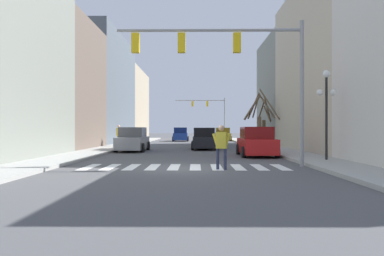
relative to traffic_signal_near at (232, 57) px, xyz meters
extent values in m
plane|color=#4C4C4F|center=(-2.01, -0.67, -4.70)|extent=(240.00, 240.00, 0.00)
cube|color=#9E9E99|center=(-8.42, -0.67, -4.62)|extent=(2.31, 90.00, 0.15)
cube|color=#9E9E99|center=(4.40, -0.67, -4.62)|extent=(2.31, 90.00, 0.15)
cube|color=#66564C|center=(-12.57, 13.10, 0.29)|extent=(6.00, 8.81, 9.97)
cube|color=#515B66|center=(-12.57, 25.33, 1.20)|extent=(6.00, 15.65, 11.80)
cube|color=tan|center=(-12.57, 40.50, 0.48)|extent=(6.00, 14.70, 10.35)
cube|color=#BCB299|center=(8.55, 10.47, 1.20)|extent=(6.00, 13.86, 11.80)
cube|color=gray|center=(8.55, 22.52, 0.69)|extent=(6.00, 10.22, 10.77)
cube|color=white|center=(-6.06, -0.15, -4.69)|extent=(0.45, 2.60, 0.01)
cube|color=white|center=(-5.16, -0.15, -4.69)|extent=(0.45, 2.60, 0.01)
cube|color=white|center=(-4.26, -0.15, -4.69)|extent=(0.45, 2.60, 0.01)
cube|color=white|center=(-3.36, -0.15, -4.69)|extent=(0.45, 2.60, 0.01)
cube|color=white|center=(-2.46, -0.15, -4.69)|extent=(0.45, 2.60, 0.01)
cube|color=white|center=(-1.56, -0.15, -4.69)|extent=(0.45, 2.60, 0.01)
cube|color=white|center=(-0.66, -0.15, -4.69)|extent=(0.45, 2.60, 0.01)
cube|color=white|center=(0.24, -0.15, -4.69)|extent=(0.45, 2.60, 0.01)
cube|color=white|center=(1.14, -0.15, -4.69)|extent=(0.45, 2.60, 0.01)
cube|color=white|center=(2.04, -0.15, -4.69)|extent=(0.45, 2.60, 0.01)
cylinder|color=gray|center=(2.99, 0.00, -1.57)|extent=(0.18, 0.18, 6.26)
cylinder|color=gray|center=(-0.97, 0.00, 1.16)|extent=(7.91, 0.14, 0.14)
cube|color=yellow|center=(0.22, 0.00, 0.61)|extent=(0.32, 0.28, 0.84)
cube|color=yellow|center=(-2.15, 0.00, 0.61)|extent=(0.32, 0.28, 0.84)
cube|color=yellow|center=(-4.13, 0.00, 0.61)|extent=(0.32, 0.28, 0.84)
cylinder|color=gray|center=(2.99, 42.98, -1.44)|extent=(0.18, 0.18, 6.51)
cylinder|color=gray|center=(-0.92, 42.98, 1.41)|extent=(7.81, 0.14, 0.14)
cube|color=yellow|center=(0.26, 42.98, 0.86)|extent=(0.32, 0.28, 0.84)
cube|color=yellow|center=(-2.09, 42.98, 0.86)|extent=(0.32, 0.28, 0.84)
cylinder|color=black|center=(4.70, 1.91, -2.58)|extent=(0.12, 0.12, 3.92)
sphere|color=white|center=(4.70, 1.91, -0.44)|extent=(0.36, 0.36, 0.36)
sphere|color=white|center=(4.38, 1.91, -1.33)|extent=(0.31, 0.31, 0.31)
sphere|color=white|center=(5.02, 1.91, -1.33)|extent=(0.31, 0.31, 0.31)
cube|color=black|center=(-0.90, 13.69, -4.10)|extent=(1.74, 4.85, 0.84)
cube|color=black|center=(-0.90, 13.69, -3.33)|extent=(1.60, 2.52, 0.69)
cylinder|color=black|center=(-1.79, 15.20, -4.38)|extent=(0.22, 0.64, 0.64)
cylinder|color=black|center=(-0.01, 15.20, -4.38)|extent=(0.22, 0.64, 0.64)
cylinder|color=black|center=(-1.79, 12.19, -4.38)|extent=(0.22, 0.64, 0.64)
cylinder|color=black|center=(-0.01, 12.19, -4.38)|extent=(0.22, 0.64, 0.64)
cube|color=red|center=(2.07, 6.28, -4.09)|extent=(1.84, 4.43, 0.86)
cube|color=maroon|center=(2.07, 6.28, -3.31)|extent=(1.69, 2.30, 0.70)
cylinder|color=black|center=(1.13, 7.66, -4.38)|extent=(0.22, 0.64, 0.64)
cylinder|color=black|center=(3.01, 7.66, -4.38)|extent=(0.22, 0.64, 0.64)
cylinder|color=black|center=(1.13, 4.91, -4.38)|extent=(0.22, 0.64, 0.64)
cylinder|color=black|center=(3.01, 4.91, -4.38)|extent=(0.22, 0.64, 0.64)
cube|color=gray|center=(-6.11, 11.07, -4.09)|extent=(1.79, 4.88, 0.85)
cube|color=#464648|center=(-6.11, 11.07, -3.32)|extent=(1.65, 2.54, 0.70)
cylinder|color=black|center=(-7.03, 12.58, -4.38)|extent=(0.22, 0.64, 0.64)
cylinder|color=black|center=(-5.20, 12.58, -4.38)|extent=(0.22, 0.64, 0.64)
cylinder|color=black|center=(-7.03, 9.56, -4.38)|extent=(0.22, 0.64, 0.64)
cylinder|color=black|center=(-5.20, 9.56, -4.38)|extent=(0.22, 0.64, 0.64)
cube|color=#A38423|center=(-0.67, 20.65, -4.12)|extent=(1.91, 4.88, 0.81)
cube|color=#594813|center=(-0.67, 20.65, -3.38)|extent=(1.76, 2.54, 0.66)
cylinder|color=black|center=(-1.65, 22.16, -4.38)|extent=(0.22, 0.64, 0.64)
cylinder|color=black|center=(0.30, 22.16, -4.38)|extent=(0.22, 0.64, 0.64)
cylinder|color=black|center=(-1.65, 19.14, -4.38)|extent=(0.22, 0.64, 0.64)
cylinder|color=black|center=(0.30, 19.14, -4.38)|extent=(0.22, 0.64, 0.64)
cube|color=#A38423|center=(2.01, 34.11, -4.09)|extent=(1.95, 4.36, 0.87)
cube|color=#594813|center=(2.01, 34.11, -3.30)|extent=(1.79, 2.27, 0.71)
cylinder|color=black|center=(1.02, 35.46, -4.38)|extent=(0.22, 0.64, 0.64)
cylinder|color=black|center=(3.01, 35.46, -4.38)|extent=(0.22, 0.64, 0.64)
cylinder|color=black|center=(1.02, 32.76, -4.38)|extent=(0.22, 0.64, 0.64)
cylinder|color=black|center=(3.01, 32.76, -4.38)|extent=(0.22, 0.64, 0.64)
cube|color=navy|center=(-3.54, 32.93, -4.08)|extent=(1.79, 4.41, 0.88)
cube|color=#0E1C46|center=(-3.54, 32.93, -3.27)|extent=(1.65, 2.29, 0.72)
cylinder|color=black|center=(-2.62, 31.56, -4.38)|extent=(0.22, 0.64, 0.64)
cylinder|color=black|center=(-4.45, 31.56, -4.38)|extent=(0.22, 0.64, 0.64)
cylinder|color=black|center=(-2.62, 34.29, -4.38)|extent=(0.22, 0.64, 0.64)
cylinder|color=black|center=(-4.45, 34.29, -4.38)|extent=(0.22, 0.64, 0.64)
cylinder|color=#7A705B|center=(-8.12, 16.12, -4.12)|extent=(0.13, 0.13, 0.86)
cylinder|color=#7A705B|center=(-8.32, 16.35, -4.12)|extent=(0.13, 0.13, 0.86)
cube|color=gold|center=(-8.22, 16.24, -3.35)|extent=(0.45, 0.47, 0.67)
sphere|color=beige|center=(-8.22, 16.24, -2.86)|extent=(0.24, 0.24, 0.24)
cylinder|color=gold|center=(-8.06, 16.05, -3.40)|extent=(0.26, 0.28, 0.65)
cylinder|color=gold|center=(-8.38, 16.42, -3.40)|extent=(0.26, 0.28, 0.65)
cylinder|color=#282D47|center=(-0.37, -1.15, -4.28)|extent=(0.13, 0.13, 0.84)
cylinder|color=#282D47|center=(-0.66, -1.06, -4.28)|extent=(0.13, 0.13, 0.84)
cube|color=gold|center=(-0.52, -1.11, -3.53)|extent=(0.46, 0.35, 0.66)
sphere|color=tan|center=(-0.52, -1.11, -3.04)|extent=(0.24, 0.24, 0.24)
cylinder|color=gold|center=(-0.29, -1.18, -3.57)|extent=(0.30, 0.18, 0.64)
cylinder|color=gold|center=(-0.74, -1.03, -3.57)|extent=(0.30, 0.18, 0.64)
cylinder|color=brown|center=(4.67, 18.17, -3.41)|extent=(0.31, 0.31, 2.27)
cylinder|color=brown|center=(4.42, 18.56, -1.62)|extent=(0.60, 0.90, 1.96)
cylinder|color=brown|center=(4.88, 17.67, -1.71)|extent=(0.52, 1.12, 1.52)
cylinder|color=brown|center=(5.13, 18.81, -1.25)|extent=(0.99, 1.42, 2.42)
cylinder|color=brown|center=(4.03, 16.88, -3.28)|extent=(0.37, 0.37, 2.53)
cylinder|color=brown|center=(3.56, 17.05, -1.05)|extent=(1.08, 0.50, 2.36)
cylinder|color=brown|center=(4.64, 16.51, -1.12)|extent=(1.33, 0.92, 2.20)
cylinder|color=brown|center=(4.79, 16.19, -0.94)|extent=(1.56, 1.56, 2.81)
cylinder|color=brown|center=(3.86, 17.68, -1.06)|extent=(0.44, 1.70, 2.04)
cylinder|color=brown|center=(3.38, 16.95, -1.25)|extent=(1.46, 0.32, 2.17)
camera|label=1|loc=(-1.53, -16.00, -3.06)|focal=35.00mm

